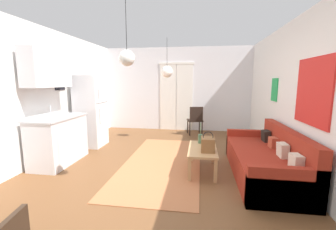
{
  "coord_description": "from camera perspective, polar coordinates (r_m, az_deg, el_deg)",
  "views": [
    {
      "loc": [
        0.74,
        -3.34,
        1.56
      ],
      "look_at": [
        0.12,
        0.84,
        0.91
      ],
      "focal_mm": 23.3,
      "sensor_mm": 36.0,
      "label": 1
    }
  ],
  "objects": [
    {
      "name": "ground_plane",
      "position": [
        3.78,
        -3.83,
        -16.44
      ],
      "size": [
        5.16,
        7.77,
        0.1
      ],
      "primitive_type": "cube",
      "color": "brown"
    },
    {
      "name": "wall_back",
      "position": [
        7.01,
        2.39,
        6.66
      ],
      "size": [
        4.76,
        0.13,
        2.61
      ],
      "color": "silver",
      "rests_on": "ground_plane"
    },
    {
      "name": "wall_right",
      "position": [
        3.71,
        33.85,
        3.36
      ],
      "size": [
        0.12,
        7.37,
        2.61
      ],
      "color": "white",
      "rests_on": "ground_plane"
    },
    {
      "name": "wall_left",
      "position": [
        4.54,
        -34.18,
        4.06
      ],
      "size": [
        0.12,
        7.37,
        2.61
      ],
      "color": "white",
      "rests_on": "ground_plane"
    },
    {
      "name": "area_rug",
      "position": [
        4.34,
        -1.36,
        -12.2
      ],
      "size": [
        1.43,
        3.16,
        0.01
      ],
      "primitive_type": "cube",
      "color": "#B26B42",
      "rests_on": "ground_plane"
    },
    {
      "name": "couch",
      "position": [
        4.03,
        24.54,
        -10.85
      ],
      "size": [
        0.9,
        2.12,
        0.8
      ],
      "color": "maroon",
      "rests_on": "ground_plane"
    },
    {
      "name": "coffee_table",
      "position": [
        3.88,
        9.02,
        -9.37
      ],
      "size": [
        0.48,
        0.94,
        0.41
      ],
      "color": "tan",
      "rests_on": "ground_plane"
    },
    {
      "name": "bamboo_vase",
      "position": [
        4.14,
        8.46,
        -6.14
      ],
      "size": [
        0.08,
        0.08,
        0.39
      ],
      "color": "#47704C",
      "rests_on": "coffee_table"
    },
    {
      "name": "handbag",
      "position": [
        3.69,
        10.4,
        -7.53
      ],
      "size": [
        0.22,
        0.27,
        0.33
      ],
      "color": "brown",
      "rests_on": "coffee_table"
    },
    {
      "name": "refrigerator",
      "position": [
        5.56,
        -19.55,
        0.95
      ],
      "size": [
        0.61,
        0.63,
        1.7
      ],
      "color": "white",
      "rests_on": "ground_plane"
    },
    {
      "name": "kitchen_counter",
      "position": [
        4.63,
        -27.32,
        -1.29
      ],
      "size": [
        0.59,
        1.14,
        2.14
      ],
      "color": "silver",
      "rests_on": "ground_plane"
    },
    {
      "name": "accent_chair",
      "position": [
        6.4,
        7.17,
        -1.03
      ],
      "size": [
        0.5,
        0.49,
        0.84
      ],
      "rotation": [
        0.0,
        0.0,
        3.38
      ],
      "color": "black",
      "rests_on": "ground_plane"
    },
    {
      "name": "pendant_lamp_near",
      "position": [
        2.89,
        -10.68,
        14.46
      ],
      "size": [
        0.2,
        0.2,
        0.86
      ],
      "color": "black"
    },
    {
      "name": "pendant_lamp_far",
      "position": [
        5.5,
        -0.26,
        11.26
      ],
      "size": [
        0.29,
        0.29,
        0.96
      ],
      "color": "black"
    }
  ]
}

